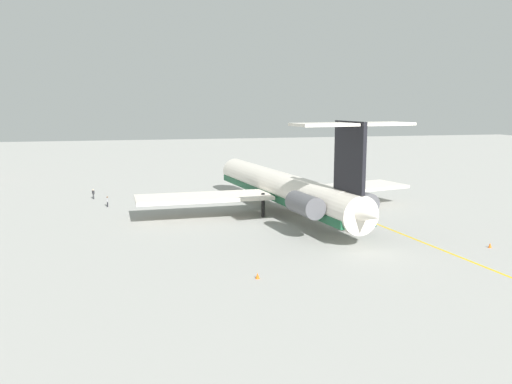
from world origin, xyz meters
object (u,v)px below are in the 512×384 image
(ground_crew_near_tail, at_px, (107,200))
(safety_cone_tail, at_px, (490,245))
(ground_crew_near_nose, at_px, (93,193))
(safety_cone_nose, at_px, (258,276))
(main_jetliner, at_px, (286,189))

(ground_crew_near_tail, distance_m, safety_cone_tail, 55.30)
(ground_crew_near_nose, relative_size, safety_cone_tail, 3.11)
(safety_cone_nose, bearing_deg, main_jetliner, -21.64)
(main_jetliner, relative_size, safety_cone_tail, 88.35)
(ground_crew_near_tail, height_order, safety_cone_nose, ground_crew_near_tail)
(main_jetliner, distance_m, ground_crew_near_tail, 28.52)
(safety_cone_nose, relative_size, safety_cone_tail, 1.00)
(ground_crew_near_nose, height_order, safety_cone_nose, ground_crew_near_nose)
(main_jetliner, bearing_deg, safety_cone_tail, -150.48)
(ground_crew_near_nose, distance_m, ground_crew_near_tail, 8.30)
(main_jetliner, height_order, ground_crew_near_tail, main_jetliner)
(ground_crew_near_nose, relative_size, ground_crew_near_tail, 0.99)
(ground_crew_near_nose, xyz_separation_m, safety_cone_tail, (-42.49, -45.73, -0.81))
(ground_crew_near_tail, bearing_deg, safety_cone_nose, 143.53)
(main_jetliner, distance_m, safety_cone_nose, 29.25)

